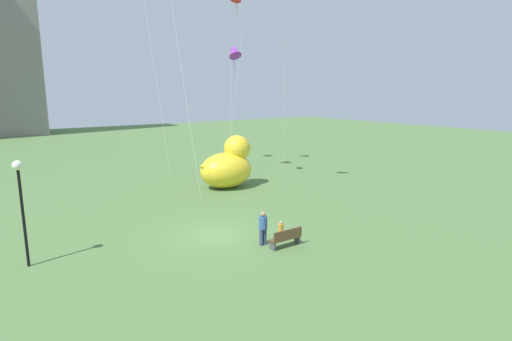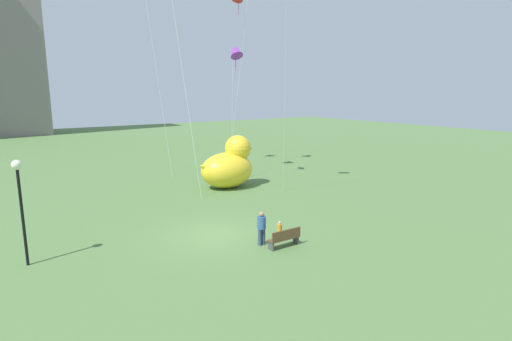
% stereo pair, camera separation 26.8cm
% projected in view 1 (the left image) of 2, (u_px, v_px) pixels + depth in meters
% --- Properties ---
extents(ground_plane, '(140.00, 140.00, 0.00)m').
position_uv_depth(ground_plane, '(216.00, 235.00, 20.91)').
color(ground_plane, '#537740').
extents(park_bench, '(1.66, 0.46, 0.90)m').
position_uv_depth(park_bench, '(286.00, 238.00, 19.22)').
color(park_bench, brown).
rests_on(park_bench, ground).
extents(person_adult, '(0.41, 0.41, 1.66)m').
position_uv_depth(person_adult, '(263.00, 227.00, 19.42)').
color(person_adult, '#38476B').
rests_on(person_adult, ground).
extents(person_child, '(0.25, 0.25, 1.00)m').
position_uv_depth(person_child, '(281.00, 230.00, 20.05)').
color(person_child, silver).
rests_on(person_child, ground).
extents(giant_inflatable_duck, '(4.79, 3.07, 3.97)m').
position_uv_depth(giant_inflatable_duck, '(228.00, 166.00, 30.96)').
color(giant_inflatable_duck, yellow).
rests_on(giant_inflatable_duck, ground).
extents(lamppost, '(0.41, 0.41, 4.55)m').
position_uv_depth(lamppost, '(20.00, 190.00, 16.59)').
color(lamppost, black).
rests_on(lamppost, ground).
extents(kite_purple, '(1.28, 1.65, 11.44)m').
position_uv_depth(kite_purple, '(234.00, 51.00, 34.97)').
color(kite_purple, silver).
rests_on(kite_purple, ground).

